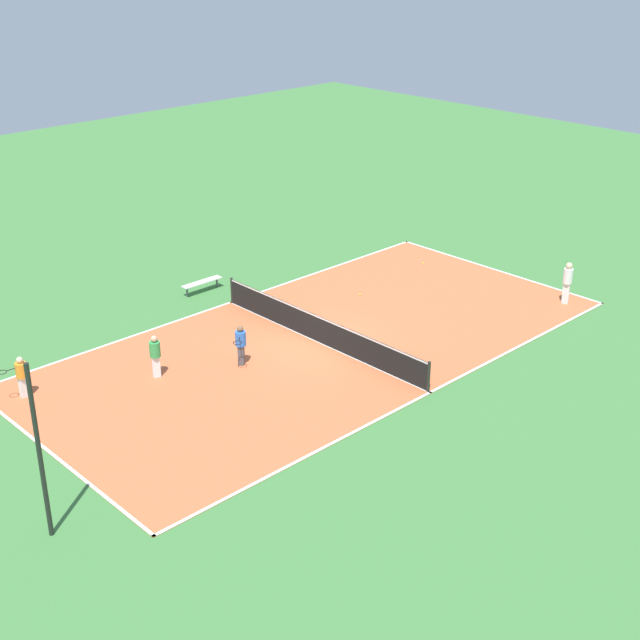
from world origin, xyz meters
The scene contains 11 objects.
ground_plane centered at (0.00, 0.00, 0.00)m, with size 80.00×80.00×0.00m, color #3D7538.
court_surface centered at (0.00, 0.00, 0.01)m, with size 10.29×21.10×0.02m.
tennis_net centered at (0.00, 0.00, 0.56)m, with size 10.09×0.10×1.05m.
bench centered at (6.77, 0.13, 0.39)m, with size 0.36×1.80×0.45m.
player_near_white centered at (-4.06, -9.46, 0.99)m, with size 0.47×0.47×1.69m.
player_near_blue centered at (0.59, 3.12, 0.83)m, with size 0.87×0.91×1.44m.
player_center_orange centered at (3.60, 9.49, 0.81)m, with size 0.38×0.95×1.39m.
player_far_green centered at (1.85, 5.68, 0.85)m, with size 0.48×0.48×1.48m.
tennis_ball_right_alley centered at (2.64, -8.79, 0.06)m, with size 0.07×0.07×0.07m, color #CCE033.
tennis_ball_midcourt centered at (2.07, -4.20, 0.06)m, with size 0.07×0.07×0.07m, color #CCE033.
fence_post_back_left centered at (-3.30, 12.27, 2.36)m, with size 0.12×0.12×4.71m.
Camera 1 is at (-20.70, 19.79, 13.75)m, focal length 50.00 mm.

